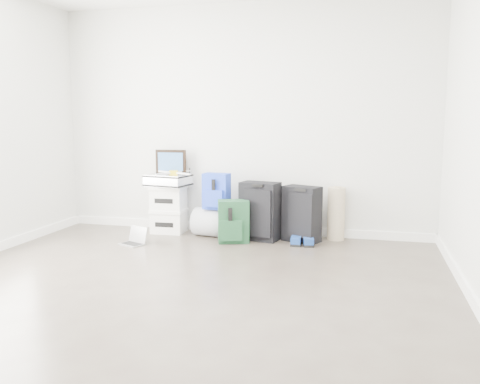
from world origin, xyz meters
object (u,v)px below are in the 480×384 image
(duffel_bag, at_px, (217,223))
(laptop, at_px, (134,240))
(carry_on, at_px, (302,214))
(briefcase, at_px, (168,180))
(boxes_stack, at_px, (169,209))
(large_suitcase, at_px, (260,211))

(duffel_bag, height_order, laptop, duffel_bag)
(carry_on, bearing_deg, duffel_bag, -156.02)
(briefcase, height_order, laptop, briefcase)
(laptop, bearing_deg, briefcase, 100.92)
(boxes_stack, xyz_separation_m, large_suitcase, (1.15, -0.11, 0.04))
(laptop, bearing_deg, large_suitcase, 46.15)
(laptop, bearing_deg, duffel_bag, 59.58)
(boxes_stack, relative_size, carry_on, 0.91)
(boxes_stack, xyz_separation_m, duffel_bag, (0.64, -0.08, -0.12))
(large_suitcase, bearing_deg, laptop, -145.15)
(large_suitcase, xyz_separation_m, laptop, (-1.30, -0.53, -0.29))
(large_suitcase, distance_m, carry_on, 0.47)
(duffel_bag, relative_size, carry_on, 0.87)
(duffel_bag, xyz_separation_m, laptop, (-0.78, -0.56, -0.12))
(duffel_bag, bearing_deg, large_suitcase, 6.62)
(briefcase, xyz_separation_m, laptop, (-0.15, -0.65, -0.60))
(carry_on, bearing_deg, boxes_stack, -158.97)
(large_suitcase, relative_size, laptop, 2.08)
(carry_on, distance_m, laptop, 1.88)
(duffel_bag, bearing_deg, laptop, -134.14)
(boxes_stack, relative_size, duffel_bag, 1.05)
(duffel_bag, bearing_deg, boxes_stack, -177.15)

